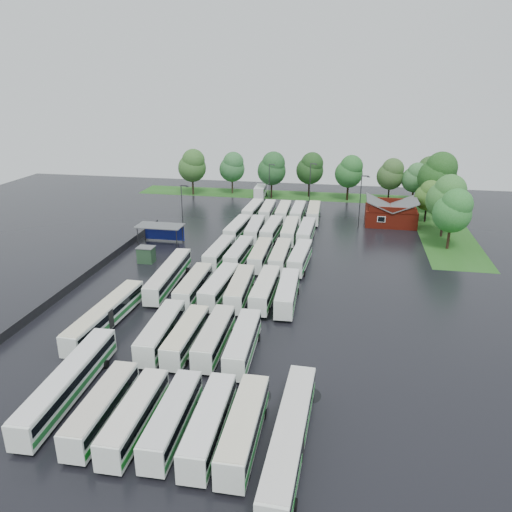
% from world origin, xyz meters
% --- Properties ---
extents(ground, '(160.00, 160.00, 0.00)m').
position_xyz_m(ground, '(0.00, 0.00, 0.00)').
color(ground, black).
rests_on(ground, ground).
extents(brick_building, '(10.07, 8.60, 5.39)m').
position_xyz_m(brick_building, '(24.00, 42.77, 1.87)').
color(brick_building, maroon).
rests_on(brick_building, ground).
extents(wash_shed, '(8.20, 4.20, 3.58)m').
position_xyz_m(wash_shed, '(-17.20, 22.02, 2.99)').
color(wash_shed, '#2D2D30').
rests_on(wash_shed, ground).
extents(utility_hut, '(2.70, 2.20, 2.62)m').
position_xyz_m(utility_hut, '(-16.20, 12.60, 1.32)').
color(utility_hut, '#203E25').
rests_on(utility_hut, ground).
extents(grass_strip_north, '(80.00, 10.00, 0.01)m').
position_xyz_m(grass_strip_north, '(2.00, 64.80, 0.01)').
color(grass_strip_north, '#205518').
rests_on(grass_strip_north, ground).
extents(grass_strip_east, '(10.00, 50.00, 0.01)m').
position_xyz_m(grass_strip_east, '(34.00, 42.80, 0.01)').
color(grass_strip_east, '#205518').
rests_on(grass_strip_east, ground).
extents(west_fence, '(0.10, 50.00, 1.20)m').
position_xyz_m(west_fence, '(-22.20, 8.00, 0.60)').
color(west_fence, '#2D2D30').
rests_on(west_fence, ground).
extents(bus_r0c0, '(2.51, 10.89, 3.02)m').
position_xyz_m(bus_r0c0, '(-4.33, -25.83, 1.66)').
color(bus_r0c0, white).
rests_on(bus_r0c0, ground).
extents(bus_r0c1, '(2.42, 10.71, 2.97)m').
position_xyz_m(bus_r0c1, '(-1.13, -26.31, 1.64)').
color(bus_r0c1, white).
rests_on(bus_r0c1, ground).
extents(bus_r0c2, '(2.53, 10.75, 2.98)m').
position_xyz_m(bus_r0c2, '(2.08, -26.00, 1.64)').
color(bus_r0c2, white).
rests_on(bus_r0c2, ground).
extents(bus_r0c3, '(2.59, 11.03, 3.06)m').
position_xyz_m(bus_r0c3, '(5.30, -26.15, 1.68)').
color(bus_r0c3, white).
rests_on(bus_r0c3, ground).
extents(bus_r0c4, '(2.53, 11.32, 3.14)m').
position_xyz_m(bus_r0c4, '(8.23, -26.14, 1.73)').
color(bus_r0c4, white).
rests_on(bus_r0c4, ground).
extents(bus_r1c0, '(2.88, 11.37, 3.14)m').
position_xyz_m(bus_r1c0, '(-4.22, -12.08, 1.73)').
color(bus_r1c0, white).
rests_on(bus_r1c0, ground).
extents(bus_r1c1, '(2.33, 10.69, 2.97)m').
position_xyz_m(bus_r1c1, '(-1.19, -12.40, 1.64)').
color(bus_r1c1, white).
rests_on(bus_r1c1, ground).
extents(bus_r1c2, '(2.49, 10.97, 3.04)m').
position_xyz_m(bus_r1c2, '(1.92, -12.07, 1.67)').
color(bus_r1c2, white).
rests_on(bus_r1c2, ground).
extents(bus_r1c3, '(2.71, 11.14, 3.08)m').
position_xyz_m(bus_r1c3, '(5.26, -12.72, 1.69)').
color(bus_r1c3, white).
rests_on(bus_r1c3, ground).
extents(bus_r2c0, '(2.45, 11.13, 3.09)m').
position_xyz_m(bus_r2c0, '(-4.51, 0.89, 1.70)').
color(bus_r2c0, white).
rests_on(bus_r2c0, ground).
extents(bus_r2c1, '(2.95, 11.40, 3.14)m').
position_xyz_m(bus_r2c1, '(-1.05, 1.45, 1.73)').
color(bus_r2c1, white).
rests_on(bus_r2c1, ground).
extents(bus_r2c2, '(2.81, 11.19, 3.09)m').
position_xyz_m(bus_r2c2, '(1.85, 1.30, 1.70)').
color(bus_r2c2, white).
rests_on(bus_r2c2, ground).
extents(bus_r2c3, '(2.47, 11.30, 3.14)m').
position_xyz_m(bus_r2c3, '(5.23, 1.52, 1.73)').
color(bus_r2c3, white).
rests_on(bus_r2c3, ground).
extents(bus_r2c4, '(2.72, 11.18, 3.09)m').
position_xyz_m(bus_r2c4, '(8.26, 1.02, 1.70)').
color(bus_r2c4, white).
rests_on(bus_r2c4, ground).
extents(bus_r3c0, '(2.74, 11.10, 3.07)m').
position_xyz_m(bus_r3c0, '(-4.51, 14.68, 1.69)').
color(bus_r3c0, white).
rests_on(bus_r3c0, ground).
extents(bus_r3c1, '(2.67, 11.06, 3.06)m').
position_xyz_m(bus_r3c1, '(-1.30, 14.88, 1.68)').
color(bus_r3c1, white).
rests_on(bus_r3c1, ground).
extents(bus_r3c2, '(2.45, 10.81, 3.00)m').
position_xyz_m(bus_r3c2, '(2.14, 14.89, 1.65)').
color(bus_r3c2, white).
rests_on(bus_r3c2, ground).
extents(bus_r3c3, '(2.45, 11.04, 3.07)m').
position_xyz_m(bus_r3c3, '(5.37, 14.83, 1.69)').
color(bus_r3c3, white).
rests_on(bus_r3c3, ground).
extents(bus_r3c4, '(2.89, 11.17, 3.08)m').
position_xyz_m(bus_r3c4, '(8.50, 14.85, 1.69)').
color(bus_r3c4, white).
rests_on(bus_r3c4, ground).
extents(bus_r4c0, '(2.92, 11.24, 3.10)m').
position_xyz_m(bus_r4c0, '(-4.52, 28.09, 1.70)').
color(bus_r4c0, white).
rests_on(bus_r4c0, ground).
extents(bus_r4c1, '(2.77, 11.15, 3.08)m').
position_xyz_m(bus_r4c1, '(-1.31, 28.36, 1.69)').
color(bus_r4c1, white).
rests_on(bus_r4c1, ground).
extents(bus_r4c2, '(2.70, 11.15, 3.08)m').
position_xyz_m(bus_r4c2, '(1.83, 28.56, 1.70)').
color(bus_r4c2, white).
rests_on(bus_r4c2, ground).
extents(bus_r4c3, '(2.68, 11.27, 3.12)m').
position_xyz_m(bus_r4c3, '(5.21, 28.45, 1.72)').
color(bus_r4c3, white).
rests_on(bus_r4c3, ground).
extents(bus_r4c4, '(2.57, 11.24, 3.12)m').
position_xyz_m(bus_r4c4, '(8.22, 28.30, 1.71)').
color(bus_r4c4, white).
rests_on(bus_r4c4, ground).
extents(bus_r5c0, '(2.70, 11.04, 3.05)m').
position_xyz_m(bus_r5c0, '(-4.31, 41.95, 1.68)').
color(bus_r5c0, white).
rests_on(bus_r5c0, ground).
extents(bus_r5c1, '(2.56, 10.73, 2.97)m').
position_xyz_m(bus_r5c1, '(-1.23, 42.14, 1.63)').
color(bus_r5c1, white).
rests_on(bus_r5c1, ground).
extents(bus_r5c2, '(2.60, 11.03, 3.06)m').
position_xyz_m(bus_r5c2, '(2.19, 41.67, 1.68)').
color(bus_r5c2, white).
rests_on(bus_r5c2, ground).
extents(bus_r5c3, '(2.34, 10.89, 3.03)m').
position_xyz_m(bus_r5c3, '(5.22, 42.01, 1.67)').
color(bus_r5c3, white).
rests_on(bus_r5c3, ground).
extents(bus_r5c4, '(2.70, 11.24, 3.11)m').
position_xyz_m(bus_r5c4, '(8.47, 42.14, 1.71)').
color(bus_r5c4, white).
rests_on(bus_r5c4, ground).
extents(artic_bus_west_a, '(2.93, 16.35, 3.02)m').
position_xyz_m(artic_bus_west_a, '(-9.21, -22.85, 1.67)').
color(artic_bus_west_a, white).
rests_on(artic_bus_west_a, ground).
extents(artic_bus_west_b, '(3.07, 16.19, 2.99)m').
position_xyz_m(artic_bus_west_b, '(-9.27, 4.20, 1.66)').
color(artic_bus_west_b, white).
rests_on(artic_bus_west_b, ground).
extents(artic_bus_west_c, '(2.91, 16.17, 2.99)m').
position_xyz_m(artic_bus_west_c, '(-12.22, -9.39, 1.66)').
color(artic_bus_west_c, white).
rests_on(artic_bus_west_c, ground).
extents(artic_bus_east, '(2.75, 16.64, 3.08)m').
position_xyz_m(artic_bus_east, '(12.02, -26.50, 1.71)').
color(artic_bus_east, white).
rests_on(artic_bus_east, ground).
extents(minibus, '(2.69, 6.61, 2.85)m').
position_xyz_m(minibus, '(-6.22, 61.13, 1.58)').
color(minibus, white).
rests_on(minibus, ground).
extents(tree_north_0, '(6.98, 6.98, 11.57)m').
position_xyz_m(tree_north_0, '(-23.40, 60.96, 7.44)').
color(tree_north_0, '#36271B').
rests_on(tree_north_0, ground).
extents(tree_north_1, '(6.42, 6.42, 10.64)m').
position_xyz_m(tree_north_1, '(-13.94, 64.23, 6.84)').
color(tree_north_1, '#3C2D1F').
rests_on(tree_north_1, ground).
extents(tree_north_2, '(6.93, 6.93, 11.48)m').
position_xyz_m(tree_north_2, '(-3.22, 60.82, 7.38)').
color(tree_north_2, black).
rests_on(tree_north_2, ground).
extents(tree_north_3, '(6.70, 6.70, 11.09)m').
position_xyz_m(tree_north_3, '(5.78, 64.18, 7.13)').
color(tree_north_3, black).
rests_on(tree_north_3, ground).
extents(tree_north_4, '(6.62, 6.62, 10.97)m').
position_xyz_m(tree_north_4, '(15.27, 62.12, 7.05)').
color(tree_north_4, black).
rests_on(tree_north_4, ground).
extents(tree_north_5, '(6.33, 6.33, 10.48)m').
position_xyz_m(tree_north_5, '(24.91, 62.31, 6.75)').
color(tree_north_5, black).
rests_on(tree_north_5, ground).
extents(tree_north_6, '(5.92, 5.92, 9.81)m').
position_xyz_m(tree_north_6, '(30.37, 61.15, 6.31)').
color(tree_north_6, '#2F2211').
rests_on(tree_north_6, ground).
extents(tree_east_0, '(6.51, 6.51, 10.78)m').
position_xyz_m(tree_east_0, '(33.12, 28.62, 6.94)').
color(tree_east_0, '#342016').
rests_on(tree_east_0, ground).
extents(tree_east_1, '(7.15, 7.15, 11.85)m').
position_xyz_m(tree_east_1, '(33.16, 35.87, 7.62)').
color(tree_east_1, '#2E2019').
rests_on(tree_east_1, ground).
extents(tree_east_2, '(5.31, 5.31, 8.79)m').
position_xyz_m(tree_east_2, '(31.36, 45.67, 5.66)').
color(tree_east_2, black).
rests_on(tree_east_2, ground).
extents(tree_east_3, '(8.18, 8.18, 13.55)m').
position_xyz_m(tree_east_3, '(34.01, 52.85, 8.72)').
color(tree_east_3, '#2F2419').
rests_on(tree_east_3, ground).
extents(tree_east_4, '(6.73, 6.73, 11.15)m').
position_xyz_m(tree_east_4, '(33.14, 62.50, 7.17)').
color(tree_east_4, black).
rests_on(tree_east_4, ground).
extents(lamp_post_ne, '(1.62, 0.32, 10.51)m').
position_xyz_m(lamp_post_ne, '(17.79, 38.79, 6.10)').
color(lamp_post_ne, '#2D2D30').
rests_on(lamp_post_ne, ground).
extents(lamp_post_nw, '(1.56, 0.30, 10.14)m').
position_xyz_m(lamp_post_nw, '(-14.09, 25.46, 5.89)').
color(lamp_post_nw, '#2D2D30').
rests_on(lamp_post_nw, ground).
extents(lamp_post_back_w, '(1.47, 0.29, 9.54)m').
position_xyz_m(lamp_post_back_w, '(-2.76, 54.26, 5.54)').
color(lamp_post_back_w, '#2D2D30').
rests_on(lamp_post_back_w, ground).
extents(lamp_post_back_e, '(1.54, 0.30, 10.01)m').
position_xyz_m(lamp_post_back_e, '(6.68, 54.06, 5.81)').
color(lamp_post_back_e, '#2D2D30').
rests_on(lamp_post_back_e, ground).
extents(puddle_0, '(5.20, 5.20, 0.01)m').
position_xyz_m(puddle_0, '(-0.86, -22.02, 0.00)').
color(puddle_0, black).
rests_on(puddle_0, ground).
extents(puddle_1, '(3.85, 3.85, 0.01)m').
position_xyz_m(puddle_1, '(7.47, -19.45, 0.00)').
color(puddle_1, black).
rests_on(puddle_1, ground).
extents(puddle_2, '(5.70, 5.70, 0.01)m').
position_xyz_m(puddle_2, '(-10.11, 4.53, 0.00)').
color(puddle_2, black).
rests_on(puddle_2, ground).
extents(puddle_3, '(4.91, 4.91, 0.01)m').
position_xyz_m(puddle_3, '(5.02, -2.03, 0.00)').
color(puddle_3, black).
rests_on(puddle_3, ground).
extents(puddle_4, '(2.93, 2.93, 0.01)m').
position_xyz_m(puddle_4, '(12.58, -18.43, 0.00)').
color(puddle_4, black).
rests_on(puddle_4, ground).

